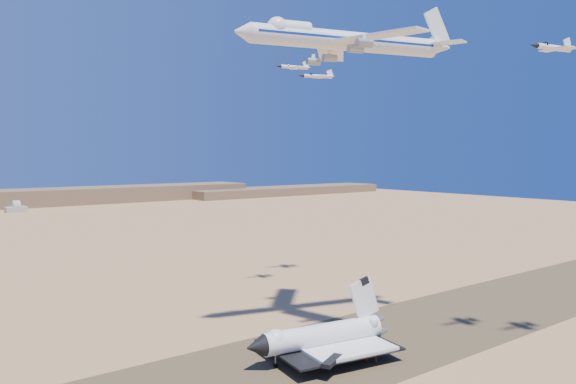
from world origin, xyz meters
TOP-DOWN VIEW (x-y plane):
  - ground at (0.00, 0.00)m, footprint 1200.00×1200.00m
  - runway at (0.00, 0.00)m, footprint 600.00×50.00m
  - ridgeline at (65.32, 527.31)m, footprint 960.00×90.00m
  - shuttle at (15.37, -0.93)m, footprint 43.34×31.19m
  - carrier_747 at (33.81, 11.63)m, footprint 73.77×55.25m
  - crew_a at (24.57, -12.58)m, footprint 0.60×0.71m
  - crew_b at (22.81, -10.77)m, footprint 0.88×0.88m
  - crew_c at (24.35, -6.63)m, footprint 1.23×1.13m
  - chase_jet_a at (68.07, -35.92)m, footprint 16.30×9.21m
  - chase_jet_c at (55.11, 61.30)m, footprint 14.54×8.32m
  - chase_jet_d at (77.73, 73.37)m, footprint 15.90×9.40m

SIDE VIEW (x-z plane):
  - ground at x=0.00m, z-range 0.00..0.00m
  - runway at x=0.00m, z-range 0.00..0.06m
  - crew_b at x=22.81m, z-range 0.06..1.68m
  - crew_a at x=24.57m, z-range 0.06..1.71m
  - crew_c at x=24.35m, z-range 0.06..1.96m
  - shuttle at x=15.37m, z-range -4.93..16.39m
  - ridgeline at x=65.32m, z-range -1.37..16.63m
  - chase_jet_a at x=68.07m, z-range 82.93..87.03m
  - chase_jet_d at x=77.73m, z-range 87.98..92.06m
  - carrier_747 at x=33.81m, z-range 80.96..99.37m
  - chase_jet_c at x=55.11m, z-range 88.49..92.17m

